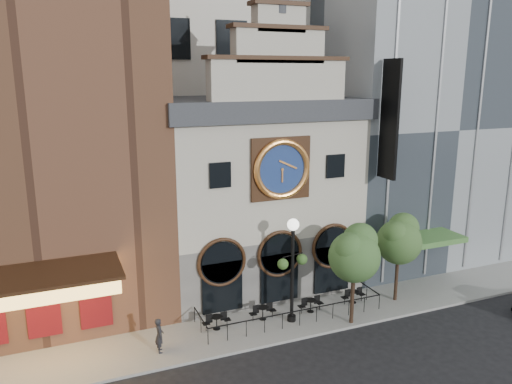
{
  "coord_description": "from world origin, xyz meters",
  "views": [
    {
      "loc": [
        -11.84,
        -21.26,
        13.77
      ],
      "look_at": [
        -0.65,
        6.0,
        6.79
      ],
      "focal_mm": 35.0,
      "sensor_mm": 36.0,
      "label": 1
    }
  ],
  "objects": [
    {
      "name": "bistro_3",
      "position": [
        4.32,
        2.49,
        0.61
      ],
      "size": [
        1.58,
        0.68,
        0.9
      ],
      "color": "black",
      "rests_on": "sidewalk"
    },
    {
      "name": "lamppost",
      "position": [
        -0.18,
        1.86,
        3.87
      ],
      "size": [
        1.9,
        0.86,
        6.02
      ],
      "rotation": [
        0.0,
        0.0,
        0.19
      ],
      "color": "black",
      "rests_on": "sidewalk"
    },
    {
      "name": "cafe_railing",
      "position": [
        0.0,
        2.5,
        0.6
      ],
      "size": [
        10.6,
        2.6,
        0.9
      ],
      "primitive_type": null,
      "color": "black",
      "rests_on": "sidewalk"
    },
    {
      "name": "clock_building",
      "position": [
        0.0,
        7.82,
        6.69
      ],
      "size": [
        12.6,
        8.78,
        18.65
      ],
      "color": "#605E5B",
      "rests_on": "ground"
    },
    {
      "name": "tree_left",
      "position": [
        2.9,
        0.44,
        4.31
      ],
      "size": [
        2.94,
        2.83,
        5.67
      ],
      "color": "#382619",
      "rests_on": "sidewalk"
    },
    {
      "name": "bistro_1",
      "position": [
        -1.62,
        2.63,
        0.61
      ],
      "size": [
        1.58,
        0.68,
        0.9
      ],
      "color": "black",
      "rests_on": "sidewalk"
    },
    {
      "name": "bistro_2",
      "position": [
        1.34,
        2.42,
        0.61
      ],
      "size": [
        1.58,
        0.68,
        0.9
      ],
      "color": "black",
      "rests_on": "sidewalk"
    },
    {
      "name": "theater_building",
      "position": [
        -13.0,
        9.96,
        12.6
      ],
      "size": [
        14.0,
        15.6,
        25.0
      ],
      "color": "brown",
      "rests_on": "ground"
    },
    {
      "name": "ground",
      "position": [
        0.0,
        0.0,
        0.0
      ],
      "size": [
        120.0,
        120.0,
        0.0
      ],
      "primitive_type": "plane",
      "color": "black",
      "rests_on": "ground"
    },
    {
      "name": "pedestrian",
      "position": [
        -7.74,
        1.47,
        1.05
      ],
      "size": [
        0.47,
        0.68,
        1.8
      ],
      "primitive_type": "imported",
      "rotation": [
        0.0,
        0.0,
        1.52
      ],
      "color": "black",
      "rests_on": "sidewalk"
    },
    {
      "name": "tree_right",
      "position": [
        7.01,
        1.89,
        4.14
      ],
      "size": [
        2.82,
        2.72,
        5.44
      ],
      "color": "#382619",
      "rests_on": "sidewalk"
    },
    {
      "name": "retail_building",
      "position": [
        12.99,
        9.99,
        10.14
      ],
      "size": [
        14.0,
        14.4,
        20.0
      ],
      "color": "gray",
      "rests_on": "ground"
    },
    {
      "name": "bistro_0",
      "position": [
        -4.4,
        2.56,
        0.61
      ],
      "size": [
        1.58,
        0.68,
        0.9
      ],
      "color": "black",
      "rests_on": "sidewalk"
    },
    {
      "name": "sidewalk",
      "position": [
        0.0,
        2.5,
        0.07
      ],
      "size": [
        44.0,
        5.0,
        0.15
      ],
      "primitive_type": "cube",
      "color": "gray",
      "rests_on": "ground"
    }
  ]
}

